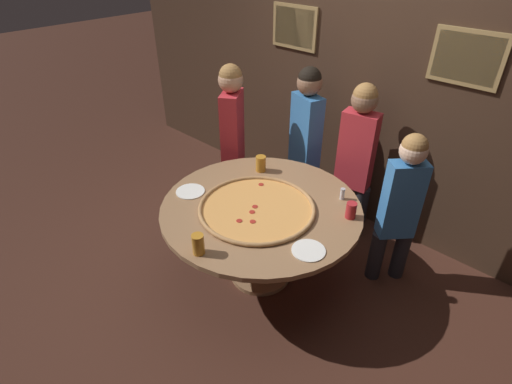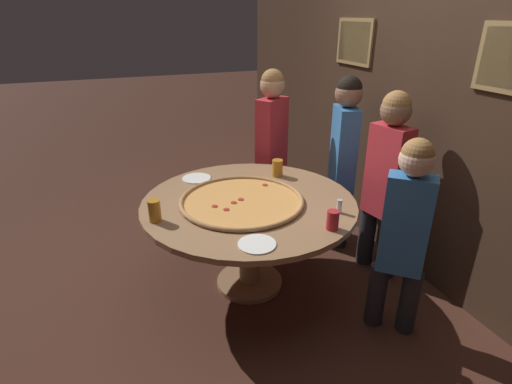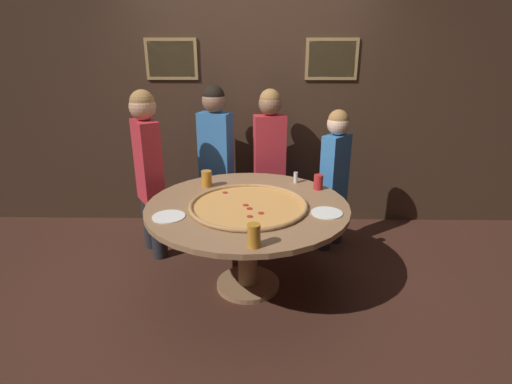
% 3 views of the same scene
% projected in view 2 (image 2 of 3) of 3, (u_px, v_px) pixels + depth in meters
% --- Properties ---
extents(ground_plane, '(24.00, 24.00, 0.00)m').
position_uv_depth(ground_plane, '(250.00, 283.00, 3.22)').
color(ground_plane, '#422319').
extents(back_wall, '(6.40, 0.08, 2.60)m').
position_uv_depth(back_wall, '(412.00, 108.00, 3.15)').
color(back_wall, '#3D281C').
rests_on(back_wall, ground_plane).
extents(dining_table, '(1.56, 1.56, 0.74)m').
position_uv_depth(dining_table, '(249.00, 217.00, 2.97)').
color(dining_table, '#936B47').
rests_on(dining_table, ground_plane).
extents(giant_pizza, '(0.90, 0.90, 0.03)m').
position_uv_depth(giant_pizza, '(242.00, 201.00, 2.88)').
color(giant_pizza, '#E0994C').
rests_on(giant_pizza, dining_table).
extents(drink_cup_far_left, '(0.09, 0.09, 0.14)m').
position_uv_depth(drink_cup_far_left, '(277.00, 168.00, 3.32)').
color(drink_cup_far_left, '#BC7A23').
rests_on(drink_cup_far_left, dining_table).
extents(drink_cup_by_shaker, '(0.08, 0.08, 0.13)m').
position_uv_depth(drink_cup_by_shaker, '(333.00, 220.00, 2.50)').
color(drink_cup_by_shaker, '#B22328').
rests_on(drink_cup_by_shaker, dining_table).
extents(drink_cup_beside_pizza, '(0.08, 0.08, 0.15)m').
position_uv_depth(drink_cup_beside_pizza, '(155.00, 211.00, 2.60)').
color(drink_cup_beside_pizza, '#BC7A23').
rests_on(drink_cup_beside_pizza, dining_table).
extents(white_plate_left_side, '(0.24, 0.24, 0.01)m').
position_uv_depth(white_plate_left_side, '(197.00, 178.00, 3.29)').
color(white_plate_left_side, white).
rests_on(white_plate_left_side, dining_table).
extents(white_plate_beside_cup, '(0.23, 0.23, 0.01)m').
position_uv_depth(white_plate_beside_cup, '(257.00, 244.00, 2.36)').
color(white_plate_beside_cup, white).
rests_on(white_plate_beside_cup, dining_table).
extents(condiment_shaker, '(0.04, 0.04, 0.10)m').
position_uv_depth(condiment_shaker, '(339.00, 206.00, 2.71)').
color(condiment_shaker, silver).
rests_on(condiment_shaker, dining_table).
extents(diner_side_right, '(0.32, 0.33, 1.35)m').
position_uv_depth(diner_side_right, '(404.00, 229.00, 2.48)').
color(diner_side_right, '#232328').
rests_on(diner_side_right, ground_plane).
extents(diner_side_left, '(0.40, 0.26, 1.53)m').
position_uv_depth(diner_side_left, '(343.00, 153.00, 3.50)').
color(diner_side_left, '#232328').
rests_on(diner_side_left, ground_plane).
extents(diner_far_left, '(0.39, 0.22, 1.49)m').
position_uv_depth(diner_far_left, '(387.00, 176.00, 3.07)').
color(diner_far_left, '#232328').
rests_on(diner_far_left, ground_plane).
extents(diner_centre_back, '(0.32, 0.40, 1.54)m').
position_uv_depth(diner_centre_back, '(272.00, 141.00, 3.83)').
color(diner_centre_back, '#232328').
rests_on(diner_centre_back, ground_plane).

